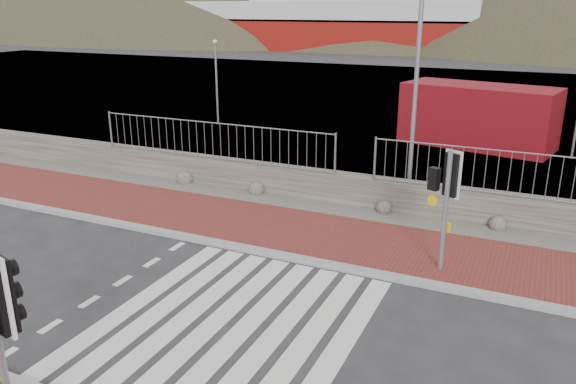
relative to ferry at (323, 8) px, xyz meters
The scene contains 14 objects.
ground 72.44m from the ferry, 70.05° to the right, with size 220.00×220.00×0.00m, color #28282B.
sidewalk_far 68.23m from the ferry, 68.75° to the right, with size 40.00×3.00×0.08m, color maroon.
kerb_far 69.63m from the ferry, 69.20° to the right, with size 40.00×0.25×0.12m, color gray.
zebra_crossing 72.43m from the ferry, 70.05° to the right, with size 4.62×5.60×0.01m.
gravel_strip 66.38m from the ferry, 68.13° to the right, with size 40.00×1.50×0.06m, color #59544C.
stone_wall 65.61m from the ferry, 67.86° to the right, with size 40.00×0.60×0.90m, color #49433C.
railing 65.66m from the ferry, 67.91° to the right, with size 18.07×0.07×1.22m.
quay 47.29m from the ferry, 58.36° to the right, with size 120.00×40.00×0.50m, color #4C4C4F.
water 25.72m from the ferry, 11.47° to the right, with size 220.00×50.00×0.05m, color #3F4C54.
ferry is the anchor object (origin of this frame).
hills_backdrop 46.83m from the ferry, 32.50° to the left, with size 254.00×90.00×100.00m.
traffic_signal_far 69.92m from the ferry, 66.58° to the right, with size 0.68×0.46×2.79m.
streetlight 65.34m from the ferry, 66.37° to the right, with size 1.49×0.78×7.44m.
shipping_container 58.10m from the ferry, 62.28° to the right, with size 6.10×2.54×2.54m, color maroon.
Camera 1 is at (4.79, -7.90, 5.64)m, focal length 35.00 mm.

